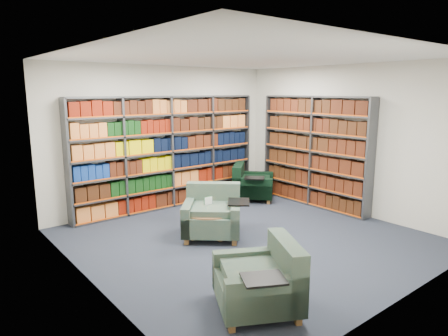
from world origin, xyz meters
TOP-DOWN VIEW (x-y plane):
  - room_shell at (0.00, 0.00)m, footprint 5.02×5.02m
  - bookshelf_back at (0.00, 2.34)m, footprint 4.00×0.28m
  - bookshelf_right at (2.34, 0.60)m, footprint 0.28×2.50m
  - chair_teal_left at (-0.33, 0.48)m, footprint 1.25×1.25m
  - chair_green_right at (1.61, 1.72)m, footprint 1.17×1.17m
  - chair_teal_front at (-1.27, -1.68)m, footprint 1.13×1.13m
  - coffee_table at (-0.42, 0.47)m, footprint 0.92×0.92m

SIDE VIEW (x-z plane):
  - chair_green_right at x=1.61m, z-range -0.07..0.68m
  - chair_teal_front at x=-1.27m, z-range -0.07..0.69m
  - chair_teal_left at x=-0.33m, z-range -0.08..0.73m
  - coffee_table at x=-0.42m, z-range 0.02..0.67m
  - bookshelf_back at x=0.00m, z-range 0.00..2.20m
  - bookshelf_right at x=2.34m, z-range 0.00..2.20m
  - room_shell at x=0.00m, z-range -0.01..2.81m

